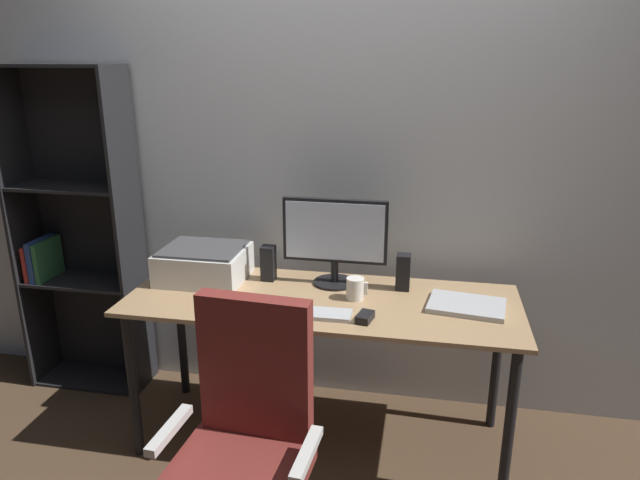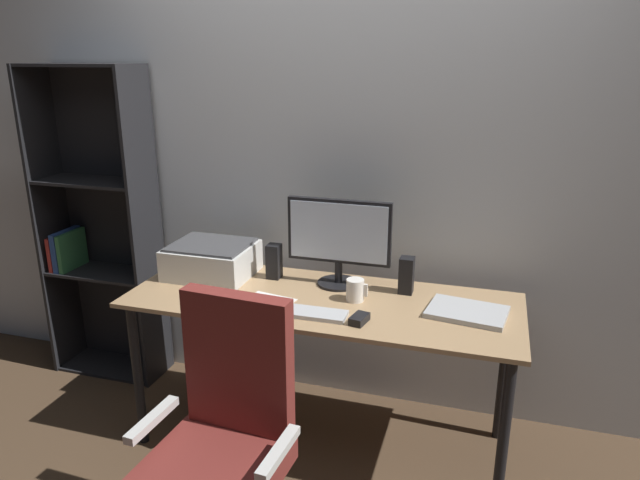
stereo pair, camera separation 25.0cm
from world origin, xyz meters
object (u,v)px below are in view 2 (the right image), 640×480
monitor (339,237)px  mouse (359,319)px  laptop (467,312)px  bookshelf (100,228)px  printer (212,259)px  keyboard (312,313)px  office_chair (223,455)px  coffee_mug (355,290)px  speaker_left (274,261)px  desk (322,315)px  speaker_right (406,275)px

monitor → mouse: size_ratio=5.10×
laptop → bookshelf: 2.05m
printer → bookshelf: 0.81m
keyboard → office_chair: 0.68m
coffee_mug → office_chair: office_chair is taller
keyboard → laptop: (0.62, 0.20, 0.00)m
office_chair → coffee_mug: bearing=75.4°
monitor → mouse: bearing=-63.2°
keyboard → bookshelf: 1.50m
speaker_left → bookshelf: bookshelf is taller
monitor → mouse: monitor is taller
speaker_left → bookshelf: 1.11m
desk → bookshelf: bearing=166.9°
laptop → speaker_left: bearing=178.6°
speaker_left → printer: 0.31m
desk → keyboard: bearing=-85.7°
printer → laptop: bearing=-5.0°
laptop → speaker_right: 0.33m
desk → office_chair: bearing=-98.9°
keyboard → mouse: size_ratio=3.02×
monitor → office_chair: 1.10m
printer → office_chair: size_ratio=0.40×
mouse → laptop: size_ratio=0.30×
desk → mouse: bearing=-41.4°
coffee_mug → bookshelf: bearing=168.9°
desk → monitor: bearing=81.3°
desk → coffee_mug: (0.15, 0.02, 0.13)m
speaker_right → bookshelf: size_ratio=0.10×
speaker_right → laptop: bearing=-29.1°
coffee_mug → speaker_right: bearing=37.3°
keyboard → coffee_mug: coffee_mug is taller
mouse → speaker_left: size_ratio=0.56×
printer → bookshelf: bearing=165.9°
desk → monitor: 0.37m
desk → office_chair: office_chair is taller
monitor → coffee_mug: 0.27m
desk → laptop: size_ratio=5.47×
keyboard → coffee_mug: bearing=55.5°
speaker_left → bookshelf: size_ratio=0.10×
monitor → coffee_mug: (0.12, -0.16, -0.19)m
mouse → bookshelf: bookshelf is taller
coffee_mug → bookshelf: (-1.54, 0.30, 0.07)m
desk → office_chair: 0.81m
coffee_mug → laptop: size_ratio=0.31×
mouse → speaker_left: speaker_left is taller
laptop → speaker_right: (-0.28, 0.16, 0.07)m
mouse → office_chair: (-0.34, -0.59, -0.30)m
mouse → laptop: bearing=38.8°
printer → bookshelf: (-0.79, 0.20, 0.04)m
speaker_left → speaker_right: (0.64, 0.00, 0.00)m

